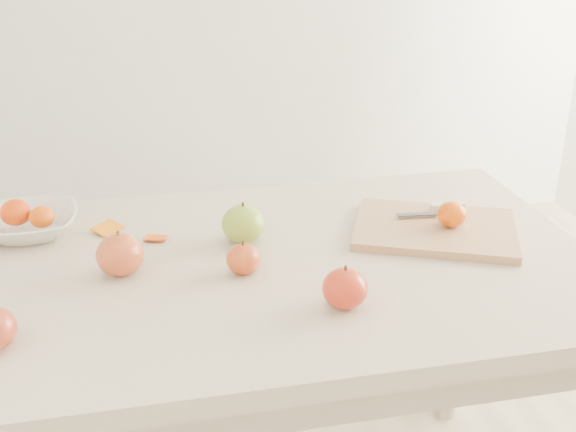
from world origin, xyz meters
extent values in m
cube|color=beige|center=(0.00, 0.00, 0.73)|extent=(1.20, 0.80, 0.04)
cylinder|color=#BCAA8E|center=(-0.54, 0.34, 0.35)|extent=(0.06, 0.06, 0.71)
cylinder|color=#BCAA8E|center=(0.54, 0.34, 0.35)|extent=(0.06, 0.06, 0.71)
cube|color=tan|center=(0.32, 0.05, 0.76)|extent=(0.41, 0.36, 0.02)
ellipsoid|color=#E24007|center=(0.35, 0.04, 0.80)|extent=(0.06, 0.06, 0.05)
imported|color=silver|center=(-0.52, 0.23, 0.77)|extent=(0.20, 0.20, 0.05)
ellipsoid|color=#CE3A07|center=(-0.55, 0.24, 0.80)|extent=(0.06, 0.06, 0.06)
ellipsoid|color=#CE5C07|center=(-0.49, 0.21, 0.80)|extent=(0.05, 0.05, 0.05)
cube|color=orange|center=(-0.36, 0.21, 0.75)|extent=(0.07, 0.07, 0.01)
cube|color=#D8490F|center=(-0.26, 0.14, 0.75)|extent=(0.05, 0.05, 0.01)
cube|color=white|center=(0.38, 0.12, 0.78)|extent=(0.08, 0.03, 0.01)
cube|color=#35363C|center=(0.30, 0.10, 0.78)|extent=(0.10, 0.03, 0.00)
ellipsoid|color=#638614|center=(-0.08, 0.09, 0.79)|extent=(0.09, 0.09, 0.08)
ellipsoid|color=maroon|center=(-0.33, 0.01, 0.79)|extent=(0.09, 0.09, 0.08)
ellipsoid|color=maroon|center=(0.05, -0.20, 0.79)|extent=(0.08, 0.08, 0.07)
ellipsoid|color=#A62714|center=(-0.11, -0.04, 0.78)|extent=(0.07, 0.07, 0.06)
camera|label=1|loc=(-0.28, -1.25, 1.41)|focal=45.00mm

